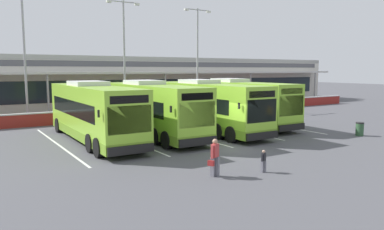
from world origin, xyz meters
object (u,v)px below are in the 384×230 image
object	(u,v)px
pedestrian_with_handbag	(215,157)
lamp_post_east	(197,53)
lamp_post_centre	(124,51)
pedestrian_child	(264,160)
lamp_post_west	(24,48)
litter_bin	(360,129)
coach_bus_left_centre	(150,110)
coach_bus_right_centre	(237,103)
coach_bus_centre	(206,107)
coach_bus_leftmost	(93,113)

from	to	relation	value
pedestrian_with_handbag	lamp_post_east	distance (m)	25.79
lamp_post_centre	lamp_post_east	size ratio (longest dim) A/B	1.00
pedestrian_child	lamp_post_west	xyz separation A→B (m)	(-6.18, 22.61, 5.75)
pedestrian_with_handbag	litter_bin	world-z (taller)	pedestrian_with_handbag
coach_bus_left_centre	lamp_post_east	xyz separation A→B (m)	(11.03, 10.95, 4.50)
lamp_post_centre	lamp_post_east	distance (m)	8.45
coach_bus_right_centre	coach_bus_left_centre	bearing A→B (deg)	-174.01
coach_bus_centre	pedestrian_child	distance (m)	11.55
coach_bus_right_centre	pedestrian_with_handbag	size ratio (longest dim) A/B	7.51
coach_bus_leftmost	lamp_post_centre	size ratio (longest dim) A/B	1.11
pedestrian_child	litter_bin	size ratio (longest dim) A/B	1.08
coach_bus_leftmost	coach_bus_right_centre	distance (m)	12.29
coach_bus_leftmost	pedestrian_child	bearing A→B (deg)	-70.33
coach_bus_centre	lamp_post_centre	bearing A→B (deg)	98.61
lamp_post_west	litter_bin	xyz separation A→B (m)	(18.14, -19.33, -5.82)
coach_bus_leftmost	coach_bus_right_centre	world-z (taller)	same
coach_bus_left_centre	lamp_post_west	distance (m)	13.73
litter_bin	coach_bus_left_centre	bearing A→B (deg)	146.70
pedestrian_with_handbag	lamp_post_centre	distance (m)	22.54
coach_bus_centre	litter_bin	size ratio (longest dim) A/B	13.09
lamp_post_west	litter_bin	size ratio (longest dim) A/B	11.83
coach_bus_centre	pedestrian_with_handbag	distance (m)	11.97
pedestrian_child	lamp_post_centre	world-z (taller)	lamp_post_centre
coach_bus_left_centre	coach_bus_centre	world-z (taller)	same
lamp_post_centre	coach_bus_centre	bearing A→B (deg)	-81.39
pedestrian_child	coach_bus_leftmost	bearing A→B (deg)	109.67
coach_bus_right_centre	lamp_post_centre	distance (m)	12.33
coach_bus_left_centre	lamp_post_west	xyz separation A→B (m)	(-6.12, 11.44, 4.50)
pedestrian_child	lamp_post_west	size ratio (longest dim) A/B	0.09
pedestrian_child	lamp_post_east	bearing A→B (deg)	63.62
lamp_post_west	lamp_post_east	xyz separation A→B (m)	(17.16, -0.48, 0.00)
coach_bus_centre	lamp_post_west	world-z (taller)	lamp_post_west
coach_bus_centre	lamp_post_east	bearing A→B (deg)	59.56
pedestrian_child	lamp_post_centre	xyz separation A→B (m)	(2.53, 21.99, 5.75)
coach_bus_right_centre	lamp_post_centre	size ratio (longest dim) A/B	1.11
litter_bin	pedestrian_child	bearing A→B (deg)	-164.70
lamp_post_centre	litter_bin	xyz separation A→B (m)	(9.44, -18.71, -5.82)
coach_bus_leftmost	pedestrian_with_handbag	world-z (taller)	coach_bus_leftmost
coach_bus_centre	litter_bin	distance (m)	10.77
lamp_post_west	lamp_post_centre	distance (m)	8.73
pedestrian_with_handbag	coach_bus_left_centre	bearing A→B (deg)	78.50
pedestrian_child	litter_bin	xyz separation A→B (m)	(11.96, 3.27, -0.07)
lamp_post_west	lamp_post_centre	size ratio (longest dim) A/B	1.00
coach_bus_right_centre	pedestrian_child	bearing A→B (deg)	-124.42
coach_bus_leftmost	lamp_post_centre	xyz separation A→B (m)	(6.54, 10.76, 4.50)
pedestrian_child	coach_bus_centre	bearing A→B (deg)	68.32
coach_bus_left_centre	coach_bus_centre	size ratio (longest dim) A/B	1.00
coach_bus_centre	lamp_post_centre	world-z (taller)	lamp_post_centre
pedestrian_with_handbag	coach_bus_right_centre	bearing A→B (deg)	47.51
coach_bus_right_centre	pedestrian_child	xyz separation A→B (m)	(-8.25, -12.04, -1.24)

